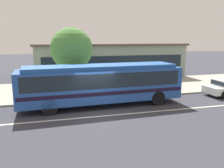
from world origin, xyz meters
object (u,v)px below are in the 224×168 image
object	(u,v)px
bus_stop_sign	(149,76)
street_tree_near_stop	(72,49)
transit_bus	(102,82)
pedestrian_waiting_near_sign	(157,80)

from	to	relation	value
bus_stop_sign	street_tree_near_stop	xyz separation A→B (m)	(-5.94, 1.50, 2.10)
street_tree_near_stop	transit_bus	bearing A→B (deg)	-64.69
pedestrian_waiting_near_sign	street_tree_near_stop	size ratio (longest dim) A/B	0.32
transit_bus	pedestrian_waiting_near_sign	distance (m)	6.09
pedestrian_waiting_near_sign	bus_stop_sign	world-z (taller)	bus_stop_sign
transit_bus	bus_stop_sign	world-z (taller)	transit_bus
pedestrian_waiting_near_sign	transit_bus	bearing A→B (deg)	-153.13
pedestrian_waiting_near_sign	bus_stop_sign	size ratio (longest dim) A/B	0.73
transit_bus	bus_stop_sign	distance (m)	4.73
transit_bus	pedestrian_waiting_near_sign	xyz separation A→B (m)	(5.41, 2.74, -0.53)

